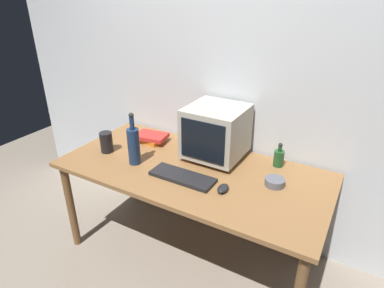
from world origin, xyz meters
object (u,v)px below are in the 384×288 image
Objects in this scene: bottle_tall at (134,145)px; computer_mouse at (223,188)px; metal_canister at (106,142)px; crt_monitor at (216,132)px; book_stack at (151,138)px; keyboard at (182,177)px; bottle_short at (279,158)px; cd_spindle at (275,182)px.

computer_mouse is at bearing -0.97° from bottle_tall.
crt_monitor is at bearing 23.79° from metal_canister.
keyboard is at bearing -34.60° from book_stack.
bottle_short is 1.21m from metal_canister.
bottle_tall is 0.97m from bottle_short.
bottle_tall is at bearing 176.38° from computer_mouse.
book_stack is (-0.77, 0.34, 0.02)m from computer_mouse.
metal_canister reaches higher than computer_mouse.
computer_mouse is 0.27× the size of bottle_tall.
metal_canister is at bearing -160.04° from bottle_short.
crt_monitor reaches higher than book_stack.
crt_monitor reaches higher than keyboard.
bottle_short is at bearing 13.01° from crt_monitor.
bottle_short is at bearing 102.00° from cd_spindle.
computer_mouse is 0.59× the size of bottle_short.
computer_mouse reaches higher than keyboard.
bottle_short is at bearing 27.58° from bottle_tall.
cd_spindle is (0.24, 0.21, 0.00)m from computer_mouse.
computer_mouse is at bearing -138.91° from cd_spindle.
computer_mouse is (0.28, -0.00, 0.01)m from keyboard.
cd_spindle is 1.21m from metal_canister.
crt_monitor is 0.56m from bottle_tall.
bottle_tall is at bearing -72.55° from book_stack.
book_stack is (-0.49, 0.34, 0.02)m from keyboard.
book_stack is at bearing 173.03° from cd_spindle.
cd_spindle is at bearing -78.00° from bottle_short.
crt_monitor is at bearing 38.86° from bottle_tall.
keyboard is 2.80× the size of metal_canister.
book_stack is at bearing 153.62° from computer_mouse.
bottle_short reaches higher than metal_canister.
book_stack reaches higher than keyboard.
metal_canister is (-0.18, -0.29, 0.04)m from book_stack.
bottle_tall is at bearing -152.42° from bottle_short.
computer_mouse is at bearing -112.76° from bottle_short.
bottle_short is 1.13× the size of metal_canister.
cd_spindle is at bearing 38.45° from computer_mouse.
bottle_tall is at bearing 178.90° from keyboard.
crt_monitor is 1.07× the size of bottle_tall.
metal_canister is (-1.19, -0.17, 0.05)m from cd_spindle.
bottle_short is (0.42, 0.10, -0.13)m from crt_monitor.
bottle_tall is 1.44× the size of book_stack.
computer_mouse is at bearing -2.71° from metal_canister.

